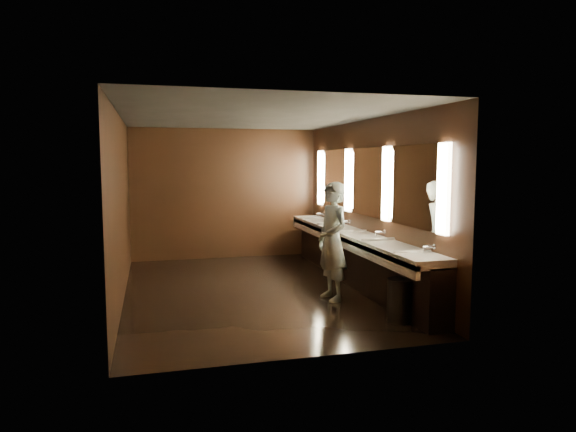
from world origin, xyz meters
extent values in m
plane|color=black|center=(0.00, 0.00, 0.00)|extent=(6.00, 6.00, 0.00)
cube|color=#2D2D2B|center=(0.00, 0.00, 2.80)|extent=(4.00, 6.00, 0.02)
cube|color=black|center=(0.00, 3.00, 1.40)|extent=(4.00, 0.02, 2.80)
cube|color=black|center=(0.00, -3.00, 1.40)|extent=(4.00, 0.02, 2.80)
cube|color=black|center=(-2.00, 0.00, 1.40)|extent=(0.02, 6.00, 2.80)
cube|color=black|center=(2.00, 0.00, 1.40)|extent=(0.02, 6.00, 2.80)
cube|color=black|center=(1.82, 0.00, 0.40)|extent=(0.36, 5.40, 0.81)
cube|color=white|center=(1.73, 0.00, 0.85)|extent=(0.55, 5.40, 0.12)
cube|color=white|center=(1.48, 0.00, 0.77)|extent=(0.06, 5.40, 0.18)
cylinder|color=silver|center=(1.91, -2.20, 0.99)|extent=(0.18, 0.04, 0.04)
cylinder|color=silver|center=(1.91, -0.73, 0.99)|extent=(0.18, 0.04, 0.04)
cylinder|color=silver|center=(1.91, 0.73, 0.99)|extent=(0.18, 0.04, 0.04)
cylinder|color=silver|center=(1.91, 2.20, 0.99)|extent=(0.18, 0.04, 0.04)
cube|color=#FEEDC3|center=(1.97, -2.40, 1.75)|extent=(0.06, 0.22, 1.15)
cube|color=white|center=(1.99, -1.60, 1.75)|extent=(0.03, 1.32, 1.15)
cube|color=#FEEDC3|center=(1.97, -0.80, 1.75)|extent=(0.06, 0.23, 1.15)
cube|color=white|center=(1.99, 0.00, 1.75)|extent=(0.03, 1.32, 1.15)
cube|color=#FEEDC3|center=(1.97, 0.80, 1.75)|extent=(0.06, 0.23, 1.15)
cube|color=white|center=(1.99, 1.60, 1.75)|extent=(0.03, 1.32, 1.15)
cube|color=#FEEDC3|center=(1.97, 2.40, 1.75)|extent=(0.06, 0.22, 1.15)
imported|color=#94C5DD|center=(1.07, -0.85, 0.89)|extent=(0.53, 0.71, 1.79)
cylinder|color=black|center=(1.58, -2.10, 0.28)|extent=(0.48, 0.48, 0.56)
camera|label=1|loc=(-1.56, -8.07, 2.08)|focal=32.00mm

